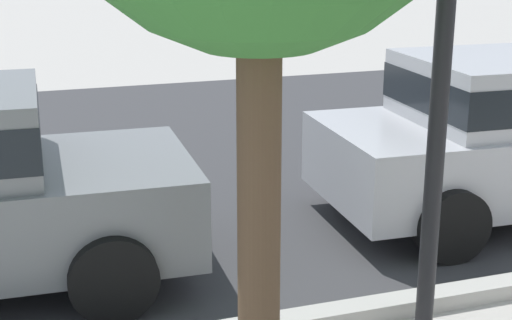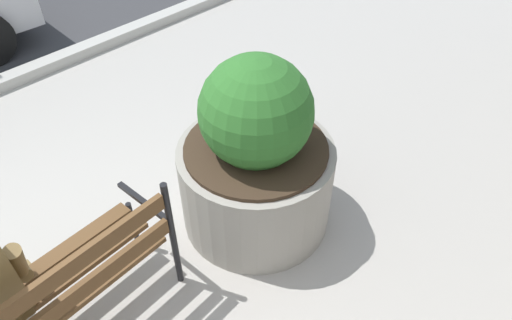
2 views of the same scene
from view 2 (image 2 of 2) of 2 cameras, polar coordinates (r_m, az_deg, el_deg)
park_bench at (r=2.96m, az=-25.67°, el=-16.08°), size 1.83×0.63×0.95m
concrete_planter at (r=3.39m, az=-0.00°, el=-0.21°), size 1.14×1.14×1.42m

